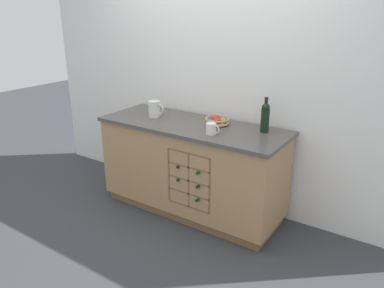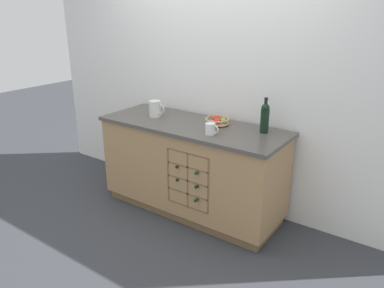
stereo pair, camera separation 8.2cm
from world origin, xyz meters
TOP-DOWN VIEW (x-y plane):
  - ground_plane at (0.00, 0.00)m, footprint 14.00×14.00m
  - back_wall at (0.00, 0.39)m, footprint 4.40×0.06m
  - kitchen_island at (0.00, -0.00)m, footprint 1.83×0.70m
  - fruit_bowl at (0.21, 0.13)m, footprint 0.23×0.23m
  - white_pitcher at (-0.45, 0.00)m, footprint 0.18×0.12m
  - ceramic_mug at (0.31, -0.15)m, footprint 0.13×0.09m
  - standing_wine_bottle at (0.66, 0.16)m, footprint 0.08×0.08m

SIDE VIEW (x-z plane):
  - ground_plane at x=0.00m, z-range 0.00..0.00m
  - kitchen_island at x=0.00m, z-range 0.01..0.92m
  - fruit_bowl at x=0.21m, z-range 0.91..0.99m
  - ceramic_mug at x=0.31m, z-range 0.91..1.01m
  - white_pitcher at x=-0.45m, z-range 0.91..1.08m
  - standing_wine_bottle at x=0.66m, z-range 0.89..1.20m
  - back_wall at x=0.00m, z-range 0.00..2.55m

